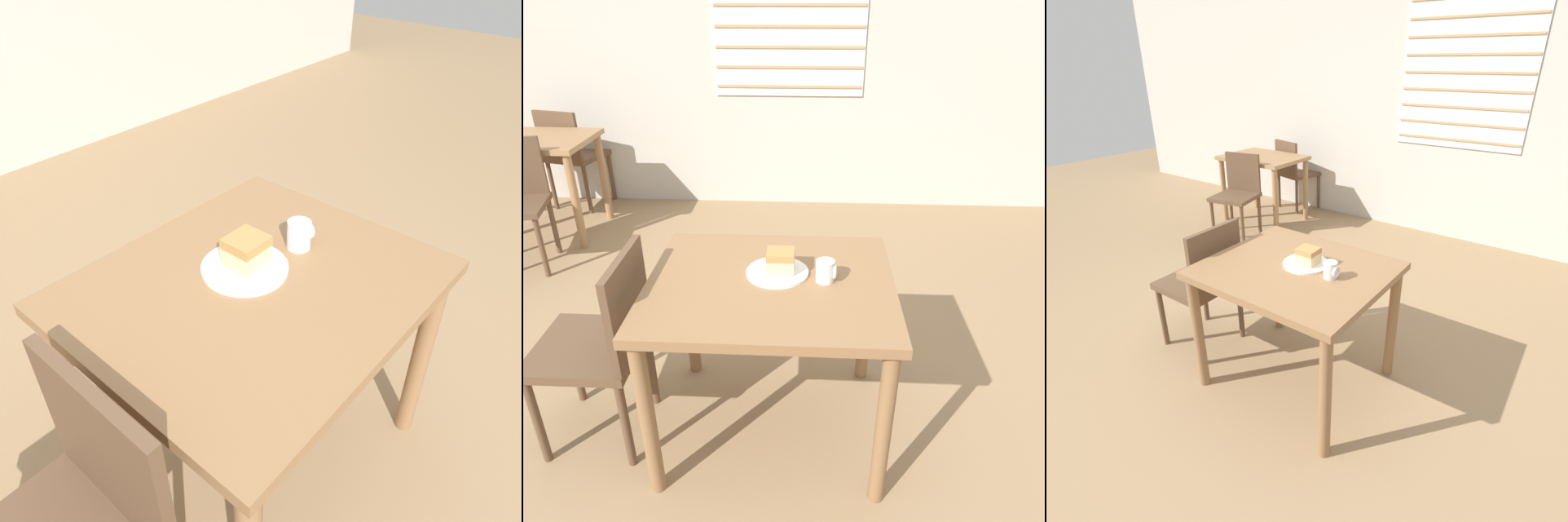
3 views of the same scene
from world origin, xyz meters
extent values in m
plane|color=#997A56|center=(0.00, 0.00, 0.00)|extent=(14.00, 14.00, 0.00)
cube|color=olive|center=(0.07, 0.24, 0.74)|extent=(0.96, 0.82, 0.04)
cylinder|color=olive|center=(0.50, -0.12, 0.36)|extent=(0.06, 0.06, 0.72)
cylinder|color=olive|center=(-0.36, 0.60, 0.36)|extent=(0.06, 0.06, 0.72)
cylinder|color=olive|center=(0.50, 0.60, 0.36)|extent=(0.06, 0.06, 0.72)
cylinder|color=brown|center=(-0.50, 0.35, 0.22)|extent=(0.04, 0.04, 0.43)
cube|color=brown|center=(-0.48, 0.17, 0.68)|extent=(0.03, 0.40, 0.40)
cylinder|color=white|center=(0.09, 0.29, 0.76)|extent=(0.25, 0.25, 0.01)
cube|color=#E5CC89|center=(0.11, 0.30, 0.80)|extent=(0.11, 0.10, 0.06)
cube|color=#B27F47|center=(0.11, 0.30, 0.84)|extent=(0.11, 0.10, 0.03)
cylinder|color=white|center=(0.28, 0.25, 0.80)|extent=(0.07, 0.07, 0.09)
torus|color=white|center=(0.32, 0.25, 0.80)|extent=(0.01, 0.06, 0.06)
camera|label=1|loc=(-0.74, -0.48, 1.62)|focal=35.00mm
camera|label=2|loc=(0.21, -1.46, 1.75)|focal=35.00mm
camera|label=3|loc=(1.23, -1.30, 1.74)|focal=28.00mm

